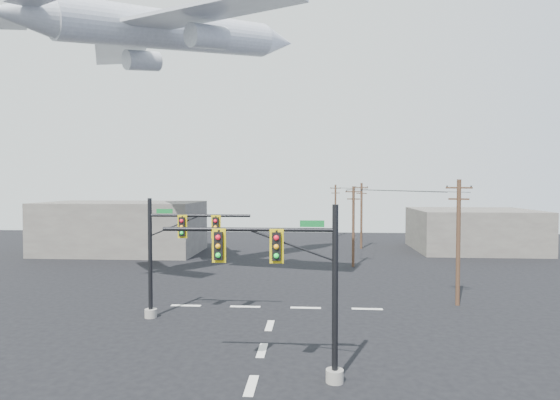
# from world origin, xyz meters

# --- Properties ---
(ground) EXTENTS (120.00, 120.00, 0.00)m
(ground) POSITION_xyz_m (0.00, 0.00, 0.00)
(ground) COLOR black
(ground) RESTS_ON ground
(lane_markings) EXTENTS (14.00, 21.20, 0.01)m
(lane_markings) POSITION_xyz_m (0.00, 5.33, 0.01)
(lane_markings) COLOR silver
(lane_markings) RESTS_ON ground
(signal_mast_near) EXTENTS (7.50, 0.80, 7.31)m
(signal_mast_near) POSITION_xyz_m (1.81, 0.53, 3.95)
(signal_mast_near) COLOR gray
(signal_mast_near) RESTS_ON ground
(signal_mast_far) EXTENTS (6.49, 0.80, 7.28)m
(signal_mast_far) POSITION_xyz_m (-6.08, 9.07, 3.88)
(signal_mast_far) COLOR gray
(signal_mast_far) RESTS_ON ground
(utility_pole_a) EXTENTS (1.60, 0.76, 8.45)m
(utility_pole_a) POSITION_xyz_m (12.15, 13.38, 4.42)
(utility_pole_a) COLOR #432C1C
(utility_pole_a) RESTS_ON ground
(utility_pole_b) EXTENTS (1.58, 0.44, 7.90)m
(utility_pole_b) POSITION_xyz_m (6.40, 27.61, 4.13)
(utility_pole_b) COLOR #432C1C
(utility_pole_b) RESTS_ON ground
(utility_pole_c) EXTENTS (1.58, 0.81, 8.26)m
(utility_pole_c) POSITION_xyz_m (8.50, 40.56, 4.32)
(utility_pole_c) COLOR #432C1C
(utility_pole_c) RESTS_ON ground
(utility_pole_d) EXTENTS (1.64, 0.49, 8.02)m
(utility_pole_d) POSITION_xyz_m (5.86, 53.35, 4.20)
(utility_pole_d) COLOR #432C1C
(utility_pole_d) RESTS_ON ground
(power_lines) EXTENTS (7.80, 39.98, 0.13)m
(power_lines) POSITION_xyz_m (8.04, 33.11, 7.54)
(power_lines) COLOR black
(airliner) EXTENTS (22.90, 24.26, 7.43)m
(airliner) POSITION_xyz_m (-8.88, 19.45, 20.58)
(airliner) COLOR silver
(building_left) EXTENTS (18.00, 10.00, 6.00)m
(building_left) POSITION_xyz_m (-20.00, 35.00, 3.00)
(building_left) COLOR #656159
(building_left) RESTS_ON ground
(building_right) EXTENTS (14.00, 12.00, 5.00)m
(building_right) POSITION_xyz_m (22.00, 40.00, 2.50)
(building_right) COLOR #656159
(building_right) RESTS_ON ground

